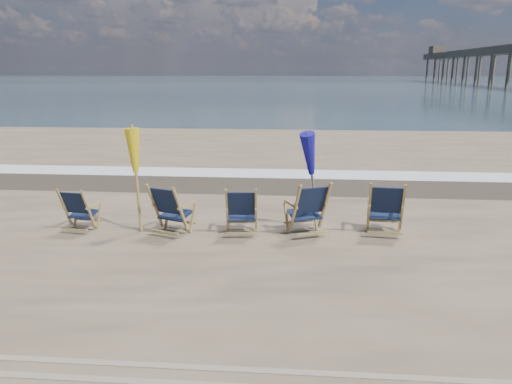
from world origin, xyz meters
TOP-DOWN VIEW (x-y plane):
  - ocean at (0.00, 128.00)m, footprint 400.00×400.00m
  - surf_foam at (0.00, 8.30)m, footprint 200.00×1.40m
  - wet_sand_strip at (0.00, 6.80)m, footprint 200.00×2.60m
  - beach_chair_0 at (-3.30, 2.15)m, footprint 0.68×0.74m
  - beach_chair_1 at (-1.43, 2.04)m, footprint 0.89×0.94m
  - beach_chair_2 at (-0.01, 2.24)m, footprint 0.69×0.76m
  - beach_chair_3 at (1.32, 2.43)m, footprint 0.96×1.01m
  - beach_chair_4 at (2.79, 2.42)m, footprint 0.79×0.87m
  - umbrella_yellow at (-2.36, 2.36)m, footprint 0.30×0.30m
  - umbrella_blue at (1.09, 2.78)m, footprint 0.30×0.30m

SIDE VIEW (x-z plane):
  - ocean at x=0.00m, z-range 0.00..0.00m
  - wet_sand_strip at x=0.00m, z-range 0.00..0.00m
  - surf_foam at x=0.00m, z-range 0.00..0.01m
  - beach_chair_0 at x=-3.30m, z-range 0.00..0.93m
  - beach_chair_2 at x=-0.01m, z-range 0.00..1.00m
  - beach_chair_1 at x=-1.43m, z-range 0.00..1.05m
  - beach_chair_4 at x=2.79m, z-range 0.00..1.10m
  - beach_chair_3 at x=1.32m, z-range 0.00..1.11m
  - umbrella_yellow at x=-2.36m, z-range 0.50..2.55m
  - umbrella_blue at x=1.09m, z-range 0.51..2.57m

